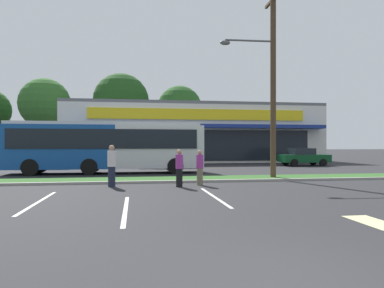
# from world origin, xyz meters

# --- Properties ---
(ground_plane) EXTENTS (240.00, 240.00, 0.00)m
(ground_plane) POSITION_xyz_m (0.00, 0.00, 0.00)
(ground_plane) COLOR #262628
(grass_median) EXTENTS (56.00, 2.20, 0.12)m
(grass_median) POSITION_xyz_m (0.00, 14.00, 0.06)
(grass_median) COLOR #2D5B23
(grass_median) RESTS_ON ground_plane
(curb_lip) EXTENTS (56.00, 0.24, 0.12)m
(curb_lip) POSITION_xyz_m (0.00, 12.78, 0.06)
(curb_lip) COLOR #99968C
(curb_lip) RESTS_ON ground_plane
(parking_stripe_0) EXTENTS (0.12, 4.80, 0.01)m
(parking_stripe_0) POSITION_xyz_m (-5.23, 7.71, 0.00)
(parking_stripe_0) COLOR silver
(parking_stripe_0) RESTS_ON ground_plane
(parking_stripe_1) EXTENTS (0.12, 4.80, 0.01)m
(parking_stripe_1) POSITION_xyz_m (-2.43, 5.95, 0.00)
(parking_stripe_1) COLOR silver
(parking_stripe_1) RESTS_ON ground_plane
(parking_stripe_2) EXTENTS (0.12, 4.80, 0.01)m
(parking_stripe_2) POSITION_xyz_m (0.61, 7.97, 0.00)
(parking_stripe_2) COLOR silver
(parking_stripe_2) RESTS_ON ground_plane
(lot_arrow) EXTENTS (0.70, 1.60, 0.01)m
(lot_arrow) POSITION_xyz_m (3.45, 3.29, 0.00)
(lot_arrow) COLOR beige
(lot_arrow) RESTS_ON ground_plane
(storefront_building) EXTENTS (26.56, 12.43, 6.12)m
(storefront_building) POSITION_xyz_m (4.09, 35.55, 3.06)
(storefront_building) COLOR silver
(storefront_building) RESTS_ON ground_plane
(tree_left) EXTENTS (6.38, 6.38, 10.25)m
(tree_left) POSITION_xyz_m (-13.47, 43.71, 7.04)
(tree_left) COLOR #473323
(tree_left) RESTS_ON ground_plane
(tree_mid_left) EXTENTS (7.55, 7.55, 11.45)m
(tree_mid_left) POSITION_xyz_m (-4.01, 45.34, 7.66)
(tree_mid_left) COLOR #473323
(tree_mid_left) RESTS_ON ground_plane
(tree_mid) EXTENTS (6.04, 6.04, 9.85)m
(tree_mid) POSITION_xyz_m (3.89, 44.52, 6.82)
(tree_mid) COLOR #473323
(tree_mid) RESTS_ON ground_plane
(utility_pole) EXTENTS (3.03, 2.40, 10.17)m
(utility_pole) POSITION_xyz_m (4.95, 13.76, 5.43)
(utility_pole) COLOR #4C3826
(utility_pole) RESTS_ON ground_plane
(city_bus) EXTENTS (12.32, 2.70, 3.25)m
(city_bus) POSITION_xyz_m (-3.96, 19.09, 1.77)
(city_bus) COLOR #144793
(city_bus) RESTS_ON ground_plane
(car_0) EXTENTS (4.16, 1.96, 1.52)m
(car_0) POSITION_xyz_m (12.21, 24.77, 0.77)
(car_0) COLOR #0C3F1E
(car_0) RESTS_ON ground_plane
(car_1) EXTENTS (4.59, 2.02, 1.54)m
(car_1) POSITION_xyz_m (0.15, 24.35, 0.80)
(car_1) COLOR #0C3F1E
(car_1) RESTS_ON ground_plane
(car_2) EXTENTS (4.58, 1.91, 1.36)m
(car_2) POSITION_xyz_m (-8.55, 24.74, 0.72)
(car_2) COLOR #0C3F1E
(car_2) RESTS_ON ground_plane
(pedestrian_near_bench) EXTENTS (0.32, 0.32, 1.59)m
(pedestrian_near_bench) POSITION_xyz_m (0.75, 11.63, 0.80)
(pedestrian_near_bench) COLOR #726651
(pedestrian_near_bench) RESTS_ON ground_plane
(pedestrian_by_pole) EXTENTS (0.33, 0.33, 1.63)m
(pedestrian_by_pole) POSITION_xyz_m (-0.26, 11.07, 0.82)
(pedestrian_by_pole) COLOR black
(pedestrian_by_pole) RESTS_ON ground_plane
(pedestrian_mid) EXTENTS (0.37, 0.37, 1.82)m
(pedestrian_mid) POSITION_xyz_m (-3.17, 11.61, 0.92)
(pedestrian_mid) COLOR #1E2338
(pedestrian_mid) RESTS_ON ground_plane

